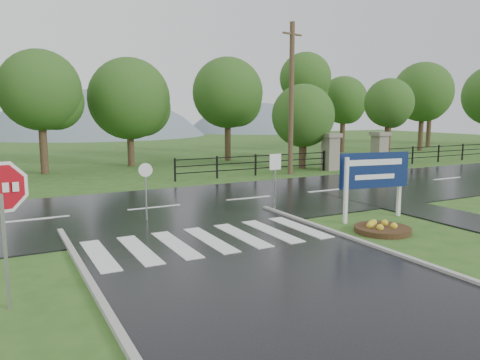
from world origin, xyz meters
TOP-DOWN VIEW (x-y plane):
  - ground at (0.00, 0.00)m, footprint 120.00×120.00m
  - main_road at (0.00, 10.00)m, footprint 90.00×8.00m
  - walkway at (8.50, 4.00)m, footprint 2.20×11.00m
  - crosswalk at (0.00, 5.00)m, footprint 6.50×2.80m
  - pillar_west at (13.00, 16.00)m, footprint 1.00×1.00m
  - pillar_east at (17.00, 16.00)m, footprint 1.00×1.00m
  - fence_west at (7.75, 16.00)m, footprint 9.58×0.08m
  - hills at (3.49, 65.00)m, footprint 102.00×48.00m
  - treeline at (1.00, 24.00)m, footprint 83.20×5.20m
  - stop_sign at (-5.08, 2.68)m, footprint 1.27×0.26m
  - estate_billboard at (5.92, 4.92)m, footprint 2.54×0.50m
  - flower_bed at (4.98, 3.52)m, footprint 1.66×1.66m
  - reg_sign_small at (3.69, 7.51)m, footprint 0.46×0.06m
  - reg_sign_round at (-0.83, 8.19)m, footprint 0.44×0.13m
  - utility_pole_east at (9.74, 15.50)m, footprint 1.47×0.46m
  - entrance_tree_left at (11.99, 17.50)m, footprint 3.90×3.90m
  - entrance_tree_right at (19.19, 17.50)m, footprint 3.36×3.36m

SIDE VIEW (x-z plane):
  - hills at x=3.49m, z-range -39.54..8.46m
  - ground at x=0.00m, z-range 0.00..0.00m
  - main_road at x=0.00m, z-range -0.02..0.02m
  - walkway at x=8.50m, z-range -0.02..0.02m
  - treeline at x=1.00m, z-range -5.00..5.00m
  - crosswalk at x=0.00m, z-range 0.05..0.07m
  - flower_bed at x=4.98m, z-range -0.04..0.29m
  - fence_west at x=7.75m, z-range 0.12..1.32m
  - pillar_west at x=13.00m, z-range 0.06..2.30m
  - pillar_east at x=17.00m, z-range 0.06..2.30m
  - reg_sign_round at x=-0.83m, z-range 0.28..2.21m
  - reg_sign_small at x=3.69m, z-range 0.44..2.52m
  - estate_billboard at x=5.92m, z-range 0.42..2.67m
  - stop_sign at x=-5.08m, z-range 0.55..3.46m
  - entrance_tree_left at x=11.99m, z-range 0.65..5.89m
  - entrance_tree_right at x=19.19m, z-range 1.17..6.98m
  - utility_pole_east at x=9.74m, z-range 0.07..8.46m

